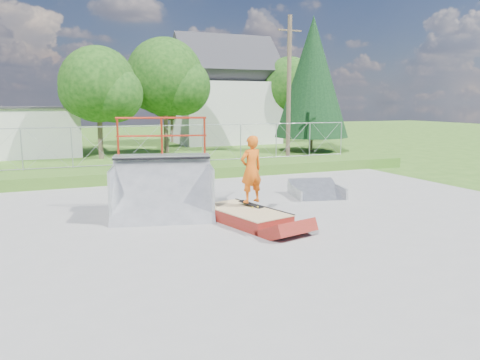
% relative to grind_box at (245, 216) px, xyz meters
% --- Properties ---
extents(ground, '(120.00, 120.00, 0.00)m').
position_rel_grind_box_xyz_m(ground, '(-0.00, -0.55, -0.20)').
color(ground, '#37631C').
rests_on(ground, ground).
extents(concrete_pad, '(20.00, 16.00, 0.04)m').
position_rel_grind_box_xyz_m(concrete_pad, '(-0.00, -0.55, -0.18)').
color(concrete_pad, gray).
rests_on(concrete_pad, ground).
extents(grass_berm, '(24.00, 3.00, 0.50)m').
position_rel_grind_box_xyz_m(grass_berm, '(-0.00, 8.95, 0.05)').
color(grass_berm, '#37631C').
rests_on(grass_berm, ground).
extents(grind_box, '(1.91, 2.90, 0.40)m').
position_rel_grind_box_xyz_m(grind_box, '(0.00, 0.00, 0.00)').
color(grind_box, maroon).
rests_on(grind_box, concrete_pad).
extents(quarter_pipe, '(3.40, 3.08, 2.90)m').
position_rel_grind_box_xyz_m(quarter_pipe, '(-1.96, 1.60, 1.25)').
color(quarter_pipe, '#95989C').
rests_on(quarter_pipe, concrete_pad).
extents(flat_bank_ramp, '(2.04, 2.13, 0.52)m').
position_rel_grind_box_xyz_m(flat_bank_ramp, '(3.80, 2.40, 0.06)').
color(flat_bank_ramp, '#95989C').
rests_on(flat_bank_ramp, concrete_pad).
extents(skateboard, '(0.55, 0.81, 0.13)m').
position_rel_grind_box_xyz_m(skateboard, '(0.32, 0.33, 0.24)').
color(skateboard, black).
rests_on(skateboard, grind_box).
extents(skater, '(0.77, 0.58, 1.92)m').
position_rel_grind_box_xyz_m(skater, '(0.32, 0.33, 1.20)').
color(skater, '#DD5A11').
rests_on(skater, grind_box).
extents(chain_link_fence, '(20.00, 0.06, 1.80)m').
position_rel_grind_box_xyz_m(chain_link_fence, '(-0.00, 9.95, 1.20)').
color(chain_link_fence, '#9D9FA6').
rests_on(chain_link_fence, grass_berm).
extents(gable_house, '(8.40, 6.08, 8.94)m').
position_rel_grind_box_xyz_m(gable_house, '(9.00, 25.45, 3.64)').
color(gable_house, beige).
rests_on(gable_house, ground).
extents(utility_pole, '(0.24, 0.24, 8.00)m').
position_rel_grind_box_xyz_m(utility_pole, '(7.50, 11.45, 3.80)').
color(utility_pole, brown).
rests_on(utility_pole, ground).
extents(tree_left_near, '(4.76, 4.48, 6.65)m').
position_rel_grind_box_xyz_m(tree_left_near, '(-1.75, 17.28, 4.04)').
color(tree_left_near, brown).
rests_on(tree_left_near, ground).
extents(tree_center, '(5.44, 5.12, 7.60)m').
position_rel_grind_box_xyz_m(tree_center, '(2.78, 19.26, 4.65)').
color(tree_center, brown).
rests_on(tree_center, ground).
extents(tree_right_far, '(5.10, 4.80, 7.12)m').
position_rel_grind_box_xyz_m(tree_right_far, '(14.26, 23.27, 4.34)').
color(tree_right_far, brown).
rests_on(tree_right_far, ground).
extents(tree_back_mid, '(4.08, 3.84, 5.70)m').
position_rel_grind_box_xyz_m(tree_back_mid, '(5.21, 27.31, 3.43)').
color(tree_back_mid, brown).
rests_on(tree_back_mid, ground).
extents(conifer_tree, '(5.04, 5.04, 9.10)m').
position_rel_grind_box_xyz_m(conifer_tree, '(12.00, 16.45, 4.85)').
color(conifer_tree, brown).
rests_on(conifer_tree, ground).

